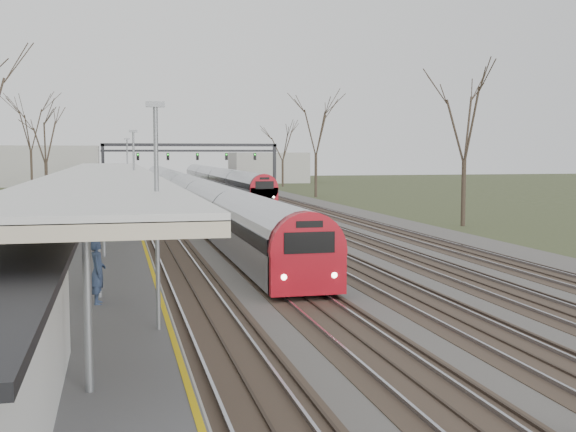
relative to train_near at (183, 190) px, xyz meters
name	(u,v)px	position (x,y,z in m)	size (l,w,h in m)	color
track_bed	(230,214)	(2.76, -10.29, -1.42)	(24.00, 160.00, 0.22)	#474442
platform	(108,236)	(-6.55, -27.79, -0.98)	(3.50, 69.00, 1.00)	#9E9B93
canopy	(105,175)	(-6.55, -32.30, 2.45)	(4.10, 50.00, 3.11)	slate
signal_gantry	(191,153)	(2.79, 19.70, 3.43)	(21.00, 0.59, 6.08)	black
tree_east_far	(465,117)	(16.50, -23.29, 5.81)	(5.00, 5.00, 10.30)	#2D231C
train_near	(183,190)	(0.00, 0.00, 0.00)	(2.62, 90.21, 3.05)	#A2A5AC
train_far	(219,179)	(7.00, 26.44, 0.00)	(2.62, 60.21, 3.05)	#A2A5AC
passenger	(98,272)	(-6.57, -48.12, 0.39)	(0.63, 0.42, 1.74)	navy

